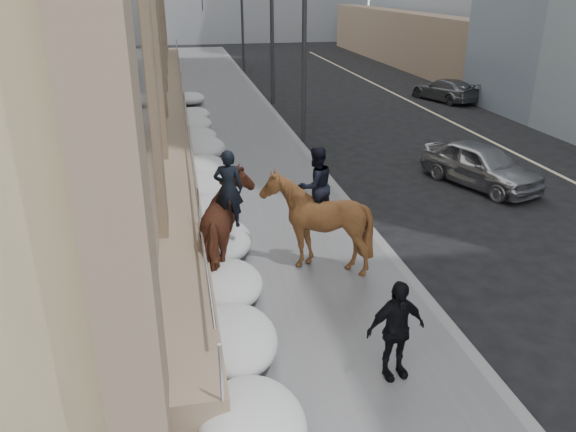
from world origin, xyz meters
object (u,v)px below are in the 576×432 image
object	(u,v)px
mounted_horse_left	(228,223)
mounted_horse_right	(316,218)
pedestrian	(396,330)
car_silver	(481,165)
car_grey	(445,90)

from	to	relation	value
mounted_horse_left	mounted_horse_right	size ratio (longest dim) A/B	0.98
mounted_horse_right	pedestrian	distance (m)	3.97
mounted_horse_right	car_silver	distance (m)	8.04
mounted_horse_right	car_grey	size ratio (longest dim) A/B	0.67
car_silver	car_grey	bearing A→B (deg)	48.28
mounted_horse_left	car_grey	xyz separation A→B (m)	(13.61, 17.61, -0.63)
car_silver	car_grey	world-z (taller)	car_silver
pedestrian	car_grey	world-z (taller)	pedestrian
pedestrian	car_silver	world-z (taller)	pedestrian
mounted_horse_left	mounted_horse_right	bearing A→B (deg)	-178.89
car_silver	car_grey	size ratio (longest dim) A/B	0.99
car_silver	car_grey	distance (m)	14.23
mounted_horse_left	car_grey	size ratio (longest dim) A/B	0.66
mounted_horse_right	pedestrian	size ratio (longest dim) A/B	1.60
mounted_horse_right	pedestrian	xyz separation A→B (m)	(0.34, -3.94, -0.33)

